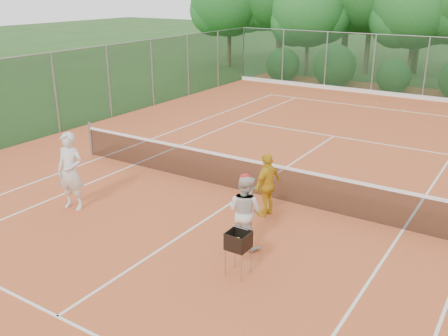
{
  "coord_description": "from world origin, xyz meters",
  "views": [
    {
      "loc": [
        6.18,
        -10.81,
        5.26
      ],
      "look_at": [
        0.02,
        -1.2,
        1.1
      ],
      "focal_mm": 40.0,
      "sensor_mm": 36.0,
      "label": 1
    }
  ],
  "objects_px": {
    "player_white": "(71,171)",
    "player_center_grp": "(245,211)",
    "ball_hopper": "(238,241)",
    "player_yellow": "(267,185)"
  },
  "relations": [
    {
      "from": "player_white",
      "to": "player_yellow",
      "type": "bearing_deg",
      "value": 15.52
    },
    {
      "from": "player_center_grp",
      "to": "player_yellow",
      "type": "relative_size",
      "value": 1.05
    },
    {
      "from": "player_white",
      "to": "ball_hopper",
      "type": "xyz_separation_m",
      "value": [
        5.07,
        -0.44,
        -0.25
      ]
    },
    {
      "from": "player_center_grp",
      "to": "ball_hopper",
      "type": "bearing_deg",
      "value": -65.58
    },
    {
      "from": "player_white",
      "to": "ball_hopper",
      "type": "bearing_deg",
      "value": -17.27
    },
    {
      "from": "player_white",
      "to": "player_center_grp",
      "type": "distance_m",
      "value": 4.64
    },
    {
      "from": "player_yellow",
      "to": "ball_hopper",
      "type": "xyz_separation_m",
      "value": [
        0.82,
        -2.69,
        -0.06
      ]
    },
    {
      "from": "player_center_grp",
      "to": "player_yellow",
      "type": "height_order",
      "value": "player_center_grp"
    },
    {
      "from": "player_white",
      "to": "player_center_grp",
      "type": "xyz_separation_m",
      "value": [
        4.59,
        0.63,
        -0.16
      ]
    },
    {
      "from": "player_white",
      "to": "player_center_grp",
      "type": "bearing_deg",
      "value": -4.58
    }
  ]
}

